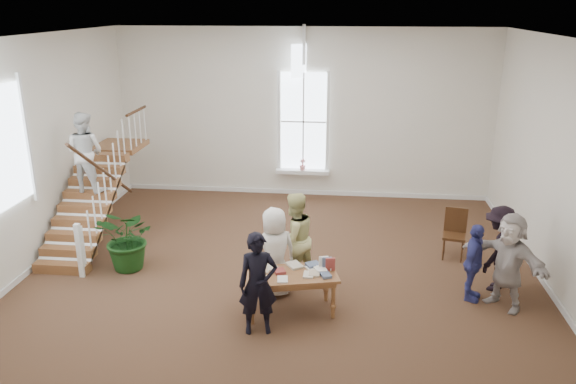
# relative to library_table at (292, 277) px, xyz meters

# --- Properties ---
(ground) EXTENTS (10.00, 10.00, 0.00)m
(ground) POSITION_rel_library_table_xyz_m (-0.33, 1.81, -0.65)
(ground) COLOR #402A19
(ground) RESTS_ON ground
(room_shell) EXTENTS (10.49, 10.00, 10.00)m
(room_shell) POSITION_rel_library_table_xyz_m (-0.33, 6.20, -0.25)
(room_shell) COLOR silver
(room_shell) RESTS_ON ground
(staircase) EXTENTS (1.10, 4.10, 2.92)m
(staircase) POSITION_rel_library_table_xyz_m (-4.67, 2.56, 0.97)
(staircase) COLOR brown
(staircase) RESTS_ON ground
(library_table) EXTENTS (1.71, 1.14, 0.80)m
(library_table) POSITION_rel_library_table_xyz_m (0.00, 0.00, 0.00)
(library_table) COLOR brown
(library_table) RESTS_ON ground
(police_officer) EXTENTS (0.70, 0.53, 1.71)m
(police_officer) POSITION_rel_library_table_xyz_m (-0.47, -0.67, 0.20)
(police_officer) COLOR black
(police_officer) RESTS_ON ground
(elderly_woman) EXTENTS (0.97, 0.87, 1.66)m
(elderly_woman) POSITION_rel_library_table_xyz_m (-0.37, 0.58, 0.18)
(elderly_woman) COLOR silver
(elderly_woman) RESTS_ON ground
(person_yellow) EXTENTS (1.10, 1.08, 1.79)m
(person_yellow) POSITION_rel_library_table_xyz_m (-0.07, 1.08, 0.24)
(person_yellow) COLOR #D5D185
(person_yellow) RESTS_ON ground
(woman_cluster_a) EXTENTS (0.62, 0.91, 1.44)m
(woman_cluster_a) POSITION_rel_library_table_xyz_m (3.15, 0.78, 0.07)
(woman_cluster_a) COLOR #373B85
(woman_cluster_a) RESTS_ON ground
(woman_cluster_b) EXTENTS (1.08, 1.21, 1.62)m
(woman_cluster_b) POSITION_rel_library_table_xyz_m (3.67, 1.23, 0.16)
(woman_cluster_b) COLOR black
(woman_cluster_b) RESTS_ON ground
(woman_cluster_c) EXTENTS (1.49, 1.52, 1.74)m
(woman_cluster_c) POSITION_rel_library_table_xyz_m (3.67, 0.58, 0.22)
(woman_cluster_c) COLOR #BEB2AB
(woman_cluster_c) RESTS_ON ground
(floor_plant) EXTENTS (1.46, 1.37, 1.31)m
(floor_plant) POSITION_rel_library_table_xyz_m (-3.35, 1.29, 0.00)
(floor_plant) COLOR #143C13
(floor_plant) RESTS_ON ground
(side_chair) EXTENTS (0.54, 0.54, 1.05)m
(side_chair) POSITION_rel_library_table_xyz_m (3.15, 2.59, -0.06)
(side_chair) COLOR #361A0E
(side_chair) RESTS_ON ground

